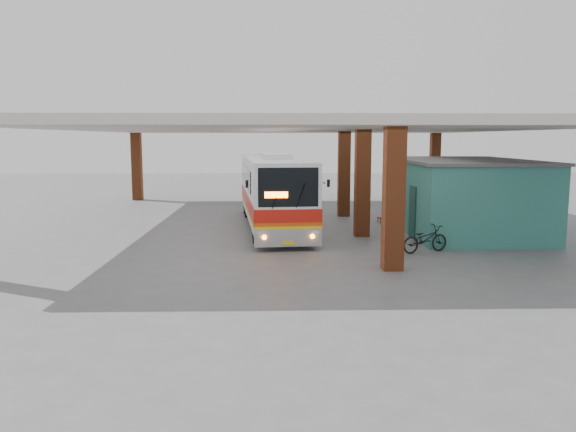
# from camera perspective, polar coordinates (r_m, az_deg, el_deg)

# --- Properties ---
(ground) EXTENTS (90.00, 90.00, 0.00)m
(ground) POSITION_cam_1_polar(r_m,az_deg,el_deg) (20.18, 0.33, -3.52)
(ground) COLOR #515154
(ground) RESTS_ON ground
(brick_columns) EXTENTS (20.10, 21.60, 4.35)m
(brick_columns) POSITION_cam_1_polar(r_m,az_deg,el_deg) (24.92, 3.26, 3.70)
(brick_columns) COLOR brown
(brick_columns) RESTS_ON ground
(canopy_roof) EXTENTS (21.00, 23.00, 0.30)m
(canopy_roof) POSITION_cam_1_polar(r_m,az_deg,el_deg) (26.30, 0.98, 9.00)
(canopy_roof) COLOR beige
(canopy_roof) RESTS_ON brick_columns
(shop_building) EXTENTS (5.20, 8.20, 3.11)m
(shop_building) POSITION_cam_1_polar(r_m,az_deg,el_deg) (25.24, 17.31, 2.01)
(shop_building) COLOR #307976
(shop_building) RESTS_ON ground
(coach_bus) EXTENTS (3.45, 11.66, 3.35)m
(coach_bus) POSITION_cam_1_polar(r_m,az_deg,el_deg) (25.25, -1.49, 2.60)
(coach_bus) COLOR silver
(coach_bus) RESTS_ON ground
(motorcycle) EXTENTS (1.95, 1.29, 0.97)m
(motorcycle) POSITION_cam_1_polar(r_m,az_deg,el_deg) (20.33, 13.75, -2.28)
(motorcycle) COLOR black
(motorcycle) RESTS_ON ground
(pedestrian) EXTENTS (0.71, 0.60, 1.66)m
(pedestrian) POSITION_cam_1_polar(r_m,az_deg,el_deg) (19.79, 10.69, -1.44)
(pedestrian) COLOR red
(pedestrian) RESTS_ON ground
(red_chair) EXTENTS (0.49, 0.49, 0.78)m
(red_chair) POSITION_cam_1_polar(r_m,az_deg,el_deg) (27.19, 9.77, 0.10)
(red_chair) COLOR #B0121D
(red_chair) RESTS_ON ground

